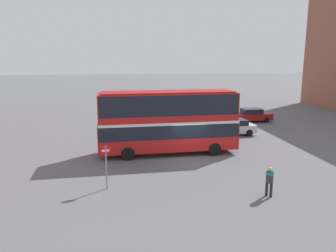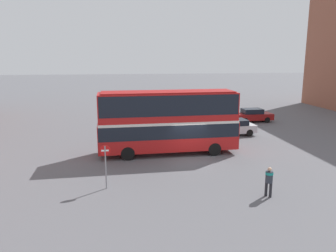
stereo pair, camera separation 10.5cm
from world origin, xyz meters
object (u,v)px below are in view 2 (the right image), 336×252
at_px(double_decker_bus, 168,119).
at_px(no_entry_sign, 105,160).
at_px(parked_car_kerb_far, 234,127).
at_px(pedestrian_foreground, 269,179).
at_px(parked_car_kerb_near, 253,115).

distance_m(double_decker_bus, no_entry_sign, 7.76).
bearing_deg(parked_car_kerb_far, no_entry_sign, 40.36).
bearing_deg(pedestrian_foreground, double_decker_bus, -103.49).
bearing_deg(no_entry_sign, parked_car_kerb_near, 47.11).
relative_size(parked_car_kerb_near, parked_car_kerb_far, 1.02).
bearing_deg(parked_car_kerb_far, parked_car_kerb_near, -131.14).
relative_size(double_decker_bus, parked_car_kerb_near, 2.45).
distance_m(pedestrian_foreground, parked_car_kerb_far, 14.06).
distance_m(pedestrian_foreground, parked_car_kerb_near, 20.93).
xyz_separation_m(pedestrian_foreground, parked_car_kerb_far, (2.99, 13.73, -0.24)).
distance_m(double_decker_bus, pedestrian_foreground, 9.74).
height_order(pedestrian_foreground, no_entry_sign, no_entry_sign).
xyz_separation_m(double_decker_bus, parked_car_kerb_far, (7.06, 5.06, -1.97)).
relative_size(pedestrian_foreground, parked_car_kerb_near, 0.38).
height_order(parked_car_kerb_near, parked_car_kerb_far, parked_car_kerb_near).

